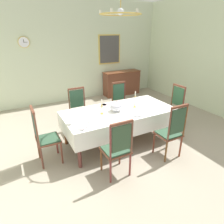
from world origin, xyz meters
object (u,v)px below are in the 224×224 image
bowl_near_right (104,105)px  spoon_secondary (99,106)px  dining_table (119,114)px  candlestick_east (135,101)px  chair_head_west (44,136)px  soup_tureen (116,106)px  chair_north_b (121,102)px  bowl_near_left (138,115)px  chair_north_a (79,109)px  chair_south_b (171,131)px  sideboard (122,83)px  bowl_far_left (83,128)px  spoon_primary (142,114)px  mounted_clock (24,42)px  candlestick_west (102,108)px  chair_south_a (117,148)px  chandelier (121,14)px  framed_painting (109,49)px  chair_head_east (173,106)px

bowl_near_right → spoon_secondary: bowl_near_right is taller
dining_table → candlestick_east: candlestick_east is taller
chair_head_west → spoon_secondary: (1.31, 0.42, 0.20)m
candlestick_east → bowl_near_right: 0.71m
dining_table → soup_tureen: bearing=-180.0°
chair_north_b → chair_head_west: bearing=23.6°
spoon_secondary → bowl_near_left: bearing=-72.8°
chair_north_a → chair_head_west: 1.40m
dining_table → spoon_secondary: 0.51m
chair_south_b → sideboard: (1.24, 3.99, -0.13)m
bowl_far_left → spoon_secondary: (0.69, 0.85, -0.01)m
bowl_far_left → spoon_primary: 1.30m
sideboard → mounted_clock: mounted_clock is taller
chair_south_b → candlestick_west: bearing=136.4°
chair_north_b → mounted_clock: (-2.00, 2.30, 1.46)m
chair_south_a → chandelier: (0.58, 0.96, 2.07)m
chair_south_a → candlestick_west: (0.18, 0.96, 0.33)m
framed_painting → spoon_secondary: bearing=-121.5°
chair_north_a → chair_head_west: bearing=43.5°
mounted_clock → chandelier: chandelier is taller
candlestick_east → framed_painting: size_ratio=0.36×
chair_south_b → bowl_near_right: chair_south_b is taller
chair_head_west → framed_painting: 4.61m
spoon_secondary → sideboard: 3.38m
chair_south_a → chair_south_b: size_ratio=0.96×
chair_south_b → spoon_secondary: 1.66m
mounted_clock → framed_painting: size_ratio=0.32×
chair_north_a → framed_painting: size_ratio=1.06×
candlestick_west → framed_painting: size_ratio=0.31×
chair_north_b → framed_painting: size_ratio=1.06×
chair_north_b → candlestick_east: 1.05m
soup_tureen → mounted_clock: mounted_clock is taller
bowl_far_left → chair_head_east: bearing=9.6°
bowl_far_left → spoon_secondary: bowl_far_left is taller
mounted_clock → chair_north_b: bearing=-49.0°
bowl_near_right → candlestick_west: bearing=-120.3°
chair_north_b → soup_tureen: chair_north_b is taller
chair_north_b → bowl_near_right: (-0.79, -0.57, 0.23)m
chair_head_east → soup_tureen: 1.69m
bowl_near_right → spoon_primary: 0.92m
chair_head_west → spoon_secondary: chair_head_west is taller
chair_south_a → spoon_secondary: 1.43m
bowl_far_left → spoon_primary: (1.30, 0.04, -0.01)m
candlestick_west → sideboard: (2.26, 3.02, -0.44)m
chair_south_b → soup_tureen: bearing=125.1°
chair_head_west → bowl_far_left: chair_head_west is taller
bowl_near_right → bowl_far_left: (-0.80, -0.83, -0.00)m
candlestick_west → mounted_clock: mounted_clock is taller
chair_head_east → candlestick_east: candlestick_east is taller
dining_table → sideboard: bearing=58.5°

